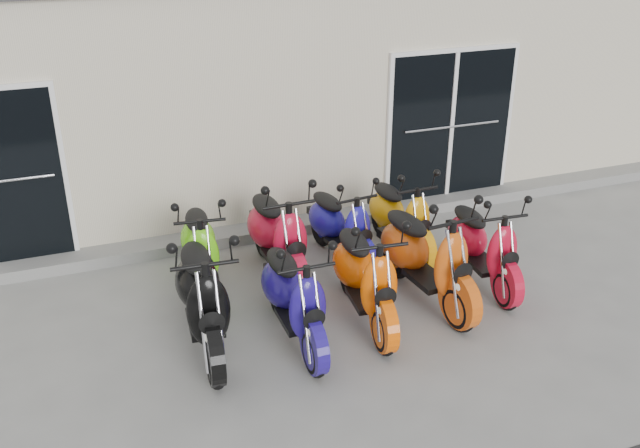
% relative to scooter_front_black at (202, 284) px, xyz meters
% --- Properties ---
extents(ground, '(80.00, 80.00, 0.00)m').
position_rel_scooter_front_black_xyz_m(ground, '(1.58, 0.26, -0.73)').
color(ground, gray).
rests_on(ground, ground).
extents(building, '(14.00, 6.00, 3.20)m').
position_rel_scooter_front_black_xyz_m(building, '(1.58, 5.46, 0.87)').
color(building, beige).
rests_on(building, ground).
extents(front_step, '(14.00, 0.40, 0.15)m').
position_rel_scooter_front_black_xyz_m(front_step, '(1.58, 2.28, -0.65)').
color(front_step, gray).
rests_on(front_step, ground).
extents(door_left, '(1.07, 0.08, 2.22)m').
position_rel_scooter_front_black_xyz_m(door_left, '(-1.62, 2.43, 0.53)').
color(door_left, black).
rests_on(door_left, front_step).
extents(door_right, '(2.02, 0.08, 2.22)m').
position_rel_scooter_front_black_xyz_m(door_right, '(4.18, 2.43, 0.53)').
color(door_right, black).
rests_on(door_right, front_step).
extents(scooter_front_black, '(0.87, 2.02, 1.46)m').
position_rel_scooter_front_black_xyz_m(scooter_front_black, '(0.00, 0.00, 0.00)').
color(scooter_front_black, black).
rests_on(scooter_front_black, ground).
extents(scooter_front_blue, '(0.67, 1.79, 1.32)m').
position_rel_scooter_front_black_xyz_m(scooter_front_blue, '(0.88, -0.23, -0.07)').
color(scooter_front_blue, navy).
rests_on(scooter_front_blue, ground).
extents(scooter_front_orange_a, '(0.86, 1.91, 1.36)m').
position_rel_scooter_front_black_xyz_m(scooter_front_orange_a, '(1.72, -0.13, -0.05)').
color(scooter_front_orange_a, '#FF5C05').
rests_on(scooter_front_orange_a, ground).
extents(scooter_front_orange_b, '(0.88, 2.01, 1.44)m').
position_rel_scooter_front_black_xyz_m(scooter_front_orange_b, '(2.53, 0.01, -0.01)').
color(scooter_front_orange_b, '#DD5611').
rests_on(scooter_front_orange_b, ground).
extents(scooter_front_red, '(0.76, 1.77, 1.28)m').
position_rel_scooter_front_black_xyz_m(scooter_front_red, '(3.35, 0.12, -0.09)').
color(scooter_front_red, red).
rests_on(scooter_front_red, ground).
extents(scooter_back_green, '(0.86, 1.82, 1.29)m').
position_rel_scooter_front_black_xyz_m(scooter_back_green, '(0.22, 1.18, -0.08)').
color(scooter_back_green, '#68E411').
rests_on(scooter_back_green, ground).
extents(scooter_back_red, '(0.73, 1.93, 1.42)m').
position_rel_scooter_front_black_xyz_m(scooter_back_red, '(1.13, 1.10, -0.02)').
color(scooter_back_red, red).
rests_on(scooter_back_red, ground).
extents(scooter_back_blue, '(0.80, 1.74, 1.24)m').
position_rel_scooter_front_black_xyz_m(scooter_back_blue, '(1.99, 1.22, -0.11)').
color(scooter_back_blue, '#1E189F').
rests_on(scooter_back_blue, ground).
extents(scooter_back_yellow, '(0.66, 1.71, 1.25)m').
position_rel_scooter_front_black_xyz_m(scooter_back_yellow, '(2.81, 1.21, -0.10)').
color(scooter_back_yellow, '#EB9E0C').
rests_on(scooter_back_yellow, ground).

